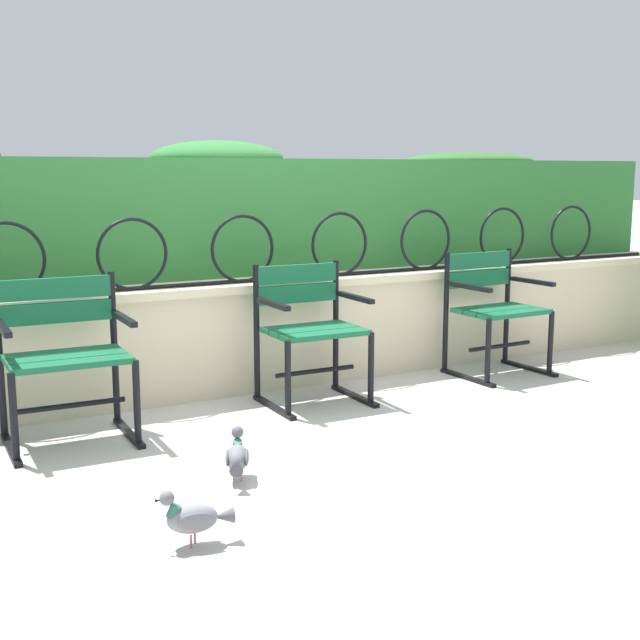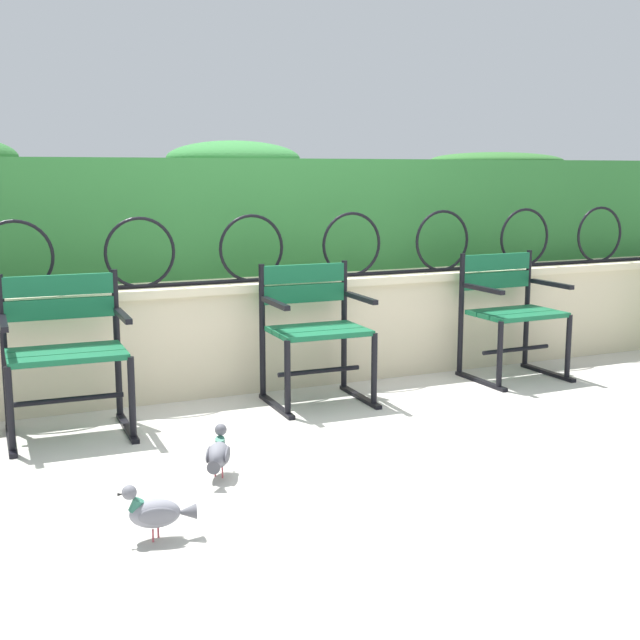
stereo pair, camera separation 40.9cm
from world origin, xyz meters
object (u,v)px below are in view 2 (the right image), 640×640
Objects in this scene: park_chair_left at (65,347)px; pigeon_far_side at (156,512)px; pigeon_near_chairs at (218,454)px; park_chair_centre at (314,327)px; park_chair_right at (510,309)px.

park_chair_left reaches higher than pigeon_far_side.
pigeon_near_chairs is 0.95× the size of pigeon_far_side.
park_chair_left is 1.02× the size of park_chair_centre.
pigeon_far_side is (-2.76, -1.57, -0.34)m from park_chair_right.
park_chair_left is 1.54m from pigeon_far_side.
pigeon_far_side is at bearing -127.48° from pigeon_near_chairs.
park_chair_left is at bearing -178.59° from park_chair_right.
pigeon_near_chairs is at bearing 52.52° from pigeon_far_side.
pigeon_near_chairs is at bearing -156.17° from park_chair_right.
park_chair_right is at bearing 23.83° from pigeon_near_chairs.
park_chair_centre is 1.41m from pigeon_near_chairs.
pigeon_far_side is (-0.41, -0.53, 0.00)m from pigeon_near_chairs.
park_chair_right is at bearing 29.63° from pigeon_far_side.
pigeon_near_chairs is (0.52, -0.97, -0.35)m from park_chair_left.
park_chair_centre is at bearing -179.02° from park_chair_right.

